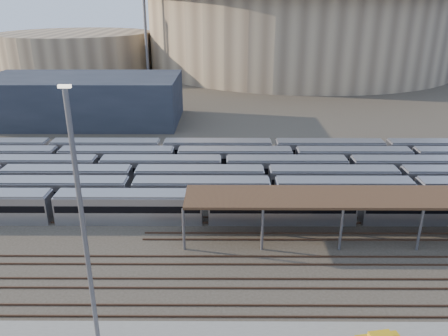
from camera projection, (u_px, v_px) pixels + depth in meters
name	position (u px, v px, depth m)	size (l,w,h in m)	color
ground	(257.00, 256.00, 47.16)	(420.00, 420.00, 0.00)	#383026
subway_trains	(258.00, 175.00, 63.73)	(125.36, 23.90, 3.60)	#AFAFB4
empty_tracks	(261.00, 283.00, 42.47)	(170.00, 9.62, 0.18)	#4C3323
stadium	(298.00, 24.00, 171.43)	(124.00, 124.00, 32.50)	tan
secondary_arena	(77.00, 51.00, 165.93)	(56.00, 56.00, 14.00)	tan
service_building	(84.00, 99.00, 96.71)	(42.00, 20.00, 10.00)	#1E232D
floodlight_0	(145.00, 15.00, 142.20)	(4.00, 1.00, 38.40)	slate
floodlight_3	(211.00, 11.00, 188.68)	(4.00, 1.00, 38.40)	slate
yard_light_pole	(84.00, 230.00, 30.99)	(0.80, 0.36, 20.76)	slate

